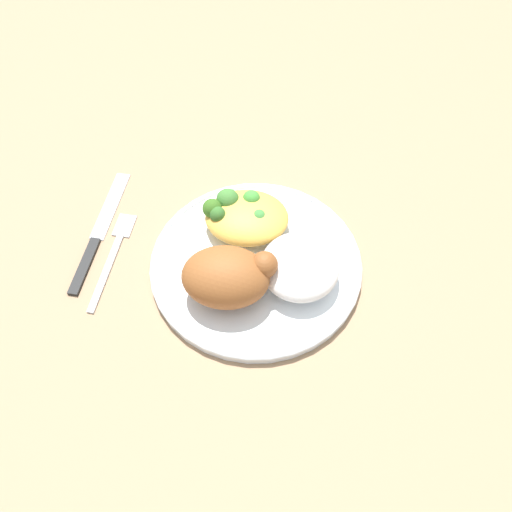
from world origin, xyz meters
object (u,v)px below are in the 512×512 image
at_px(plate, 256,264).
at_px(knife, 95,239).
at_px(rice_pile, 300,266).
at_px(fork, 113,254).
at_px(mac_cheese_with_broccoli, 244,215).
at_px(roasted_chicken, 228,276).

bearing_deg(plate, knife, 172.82).
distance_m(rice_pile, fork, 0.22).
bearing_deg(plate, mac_cheese_with_broccoli, 108.87).
relative_size(rice_pile, fork, 0.64).
height_order(plate, roasted_chicken, roasted_chicken).
distance_m(plate, knife, 0.20).
distance_m(roasted_chicken, fork, 0.16).
relative_size(roasted_chicken, knife, 0.54).
bearing_deg(roasted_chicken, rice_pile, 18.84).
xyz_separation_m(mac_cheese_with_broccoli, fork, (-0.15, -0.05, -0.03)).
height_order(rice_pile, knife, rice_pile).
bearing_deg(fork, knife, 142.91).
height_order(roasted_chicken, fork, roasted_chicken).
bearing_deg(roasted_chicken, fork, 161.40).
relative_size(plate, rice_pile, 2.69).
distance_m(mac_cheese_with_broccoli, fork, 0.16).
xyz_separation_m(roasted_chicken, fork, (-0.14, 0.05, -0.04)).
bearing_deg(plate, fork, 178.21).
relative_size(plate, mac_cheese_with_broccoli, 2.41).
xyz_separation_m(mac_cheese_with_broccoli, knife, (-0.18, -0.03, -0.03)).
distance_m(plate, roasted_chicken, 0.06).
height_order(rice_pile, mac_cheese_with_broccoli, same).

